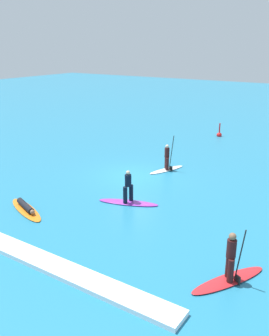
{
  "coord_description": "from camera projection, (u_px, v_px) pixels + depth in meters",
  "views": [
    {
      "loc": [
        11.66,
        -17.61,
        7.55
      ],
      "look_at": [
        0.0,
        0.0,
        0.5
      ],
      "focal_mm": 39.99,
      "sensor_mm": 36.0,
      "label": 1
    }
  ],
  "objects": [
    {
      "name": "surfer_on_white_board",
      "position": [
        167.0,
        163.0,
        23.27
      ],
      "size": [
        1.41,
        2.71,
        2.31
      ],
      "rotation": [
        0.0,
        0.0,
        1.23
      ],
      "color": "white",
      "rests_on": "ground_plane"
    },
    {
      "name": "surfer_on_red_board",
      "position": [
        230.0,
        270.0,
        12.35
      ],
      "size": [
        1.98,
        3.0,
        2.06
      ],
      "rotation": [
        0.0,
        0.0,
        1.09
      ],
      "color": "red",
      "rests_on": "ground_plane"
    },
    {
      "name": "surfer_on_purple_board",
      "position": [
        128.0,
        195.0,
        18.46
      ],
      "size": [
        3.06,
        1.67,
        1.72
      ],
      "rotation": [
        0.0,
        0.0,
        3.49
      ],
      "color": "purple",
      "rests_on": "ground_plane"
    },
    {
      "name": "surfer_on_orange_board",
      "position": [
        26.0,
        208.0,
        17.76
      ],
      "size": [
        3.23,
        1.81,
        0.37
      ],
      "rotation": [
        0.0,
        0.0,
        5.92
      ],
      "color": "orange",
      "rests_on": "ground_plane"
    },
    {
      "name": "ground_plane",
      "position": [
        135.0,
        176.0,
        22.42
      ],
      "size": [
        120.0,
        120.0,
        0.0
      ],
      "primitive_type": "plane",
      "color": "teal",
      "rests_on": "ground"
    },
    {
      "name": "marker_buoy",
      "position": [
        219.0,
        134.0,
        31.93
      ],
      "size": [
        0.44,
        0.44,
        1.23
      ],
      "color": "red",
      "rests_on": "ground_plane"
    }
  ]
}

